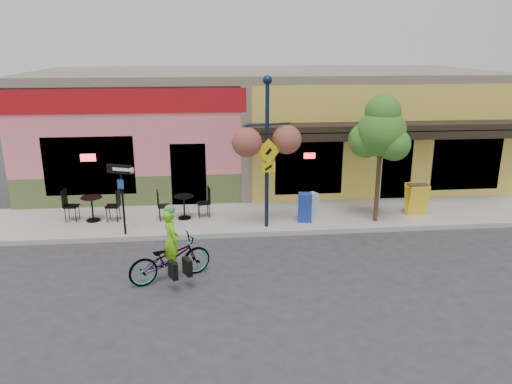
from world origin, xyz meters
TOP-DOWN VIEW (x-y plane):
  - ground at (0.00, 0.00)m, footprint 90.00×90.00m
  - sidewalk at (0.00, 2.00)m, footprint 24.00×3.00m
  - curb at (0.00, 0.55)m, footprint 24.00×0.12m
  - building at (0.00, 7.50)m, footprint 18.20×8.20m
  - bicycle at (-3.32, -2.06)m, footprint 2.19×1.53m
  - cyclist_rider at (-3.27, -2.06)m, footprint 0.58×0.67m
  - lamp_post at (-0.59, 0.97)m, footprint 1.55×0.92m
  - one_way_sign at (-4.81, 0.73)m, footprint 0.82×0.47m
  - cafe_set_left at (-6.00, 2.00)m, footprint 1.80×1.02m
  - cafe_set_right at (-3.13, 1.94)m, footprint 1.77×1.07m
  - newspaper_box_blue at (0.66, 1.30)m, footprint 0.46×0.42m
  - newspaper_box_grey at (0.91, 1.54)m, footprint 0.50×0.49m
  - street_tree at (2.90, 1.11)m, footprint 2.00×2.00m
  - sandwich_board at (4.40, 1.37)m, footprint 0.63×0.46m

SIDE VIEW (x-z plane):
  - ground at x=0.00m, z-range 0.00..0.00m
  - sidewalk at x=0.00m, z-range 0.00..0.15m
  - curb at x=0.00m, z-range 0.00..0.15m
  - bicycle at x=-3.32m, z-range 0.00..1.09m
  - newspaper_box_grey at x=0.91m, z-range 0.15..0.99m
  - newspaper_box_blue at x=0.66m, z-range 0.15..1.06m
  - cafe_set_right at x=-3.13m, z-range 0.15..1.15m
  - cafe_set_left at x=-6.00m, z-range 0.15..1.19m
  - sandwich_board at x=4.40m, z-range 0.15..1.19m
  - cyclist_rider at x=-3.27m, z-range 0.00..1.56m
  - one_way_sign at x=-4.81m, z-range 0.15..2.27m
  - street_tree at x=2.90m, z-range 0.15..4.18m
  - building at x=0.00m, z-range 0.00..4.50m
  - lamp_post at x=-0.59m, z-range 0.15..4.70m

